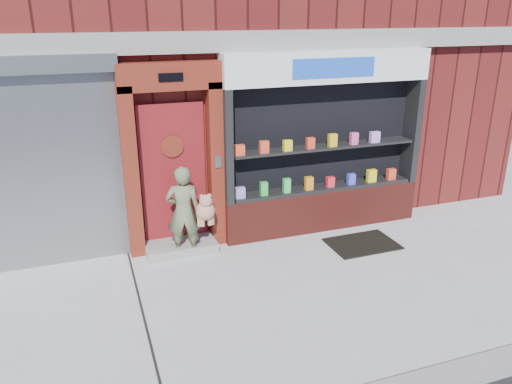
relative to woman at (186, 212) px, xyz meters
name	(u,v)px	position (x,y,z in m)	size (l,w,h in m)	color
ground	(263,297)	(0.67, -1.53, -0.73)	(80.00, 80.00, 0.00)	#9E9E99
shutter_bay	(8,156)	(-2.33, 0.39, 0.99)	(3.10, 0.30, 3.04)	gray
red_door_bay	(174,160)	(-0.08, 0.33, 0.73)	(1.52, 0.58, 2.90)	#611C10
pharmacy_bay	(324,151)	(2.41, 0.28, 0.65)	(3.50, 0.41, 3.00)	maroon
woman	(186,212)	(0.00, 0.00, 0.00)	(0.75, 0.50, 1.44)	#5C6744
doormat	(362,244)	(2.74, -0.59, -0.71)	(1.09, 0.76, 0.03)	black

